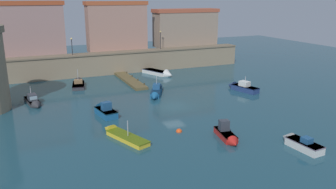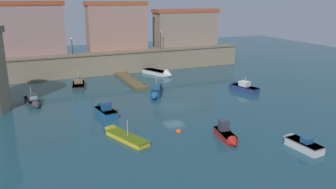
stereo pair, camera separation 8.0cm
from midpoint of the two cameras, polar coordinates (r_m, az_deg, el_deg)
ground_plane at (r=44.83m, az=1.05°, el=-1.95°), size 128.31×128.31×0.00m
quay_wall at (r=65.07m, az=-7.38°, el=5.40°), size 48.04×2.98×3.95m
old_town_backdrop at (r=66.92m, az=-10.76°, el=10.86°), size 44.32×5.28×9.36m
pier_dock at (r=58.10m, az=-6.28°, el=2.36°), size 2.01×12.30×0.70m
quay_lamp_0 at (r=62.55m, az=-15.62°, el=8.20°), size 0.32×0.32×2.95m
quay_lamp_1 at (r=66.93m, az=-1.20°, el=9.53°), size 0.32×0.32×3.51m
moored_boat_0 at (r=42.29m, az=-10.53°, el=-2.60°), size 2.26×4.78×2.11m
moored_boat_1 at (r=35.00m, az=9.85°, el=-6.66°), size 2.00×4.58×1.98m
moored_boat_2 at (r=53.37m, az=12.10°, el=1.22°), size 2.90×5.62×2.61m
moored_boat_3 at (r=35.09m, az=21.00°, el=-7.51°), size 1.72×4.53×1.58m
moored_boat_4 at (r=49.76m, az=-1.95°, el=0.46°), size 4.16×6.39×2.75m
moored_boat_5 at (r=62.54m, az=-1.22°, el=3.59°), size 4.39×6.94×1.78m
moored_boat_6 at (r=48.71m, az=-21.37°, el=-1.11°), size 2.16×5.47×2.60m
moored_boat_7 at (r=56.89m, az=-14.57°, el=1.78°), size 2.73×5.76×3.40m
moored_boat_8 at (r=35.52m, az=-7.90°, el=-6.57°), size 3.66×6.75×2.52m
mooring_buoy_0 at (r=36.60m, az=1.86°, el=-6.18°), size 0.65×0.65×0.65m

